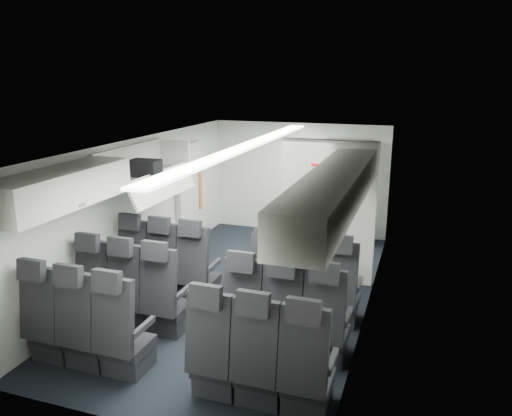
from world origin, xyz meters
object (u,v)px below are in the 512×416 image
Objects in this scene: seat_row_front at (233,279)px; seat_row_rear at (168,347)px; seat_row_mid at (205,309)px; boarding_door at (190,195)px; carry_on_bag at (145,168)px; galley_unit at (346,192)px; flight_attendant at (293,205)px.

seat_row_rear is at bearing -90.00° from seat_row_front.
seat_row_mid is 1.79× the size of boarding_door.
carry_on_bag reaches higher than boarding_door.
boarding_door is at bearing 94.65° from carry_on_bag.
carry_on_bag is (-1.36, 1.99, 1.38)m from seat_row_rear.
seat_row_front and seat_row_mid have the same top height.
flight_attendant is at bearing -125.96° from galley_unit.
boarding_door is (-2.59, -1.17, 0.00)m from galley_unit.
seat_row_rear is 5.17m from galley_unit.
flight_attendant reaches higher than seat_row_rear.
boarding_door is 2.09m from carry_on_bag.
flight_attendant reaches higher than seat_row_mid.
galley_unit is (0.95, 4.15, 0.55)m from seat_row_mid.
seat_row_mid is at bearing -42.24° from carry_on_bag.
seat_row_rear is at bearing -100.65° from galley_unit.
seat_row_mid and seat_row_rear have the same top height.
carry_on_bag is at bearing 172.15° from seat_row_front.
boarding_door is 1.05× the size of flight_attendant.
seat_row_mid is 3.45m from boarding_door.
carry_on_bag reaches higher than seat_row_mid.
boarding_door is at bearing 112.87° from seat_row_rear.
galley_unit reaches higher than seat_row_mid.
seat_row_rear is 8.25× the size of carry_on_bag.
seat_row_rear is (0.00, -1.80, 0.00)m from seat_row_front.
seat_row_rear is 2.78m from carry_on_bag.
carry_on_bag reaches higher than flight_attendant.
seat_row_rear is (0.00, -0.90, 0.00)m from seat_row_mid.
seat_row_rear is at bearing -59.21° from carry_on_bag.
galley_unit is (0.95, 5.05, 0.55)m from seat_row_rear.
seat_row_mid is at bearing -102.88° from galley_unit.
seat_row_mid is at bearing -61.23° from boarding_door.
galley_unit is at bearing 79.35° from seat_row_rear.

